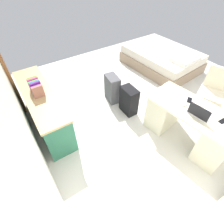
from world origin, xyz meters
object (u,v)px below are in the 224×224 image
object	(u,v)px
office_chair	(211,95)
cell_phone_by_mouse	(190,100)
suitcase_black	(129,101)
laptop	(200,113)
desk	(189,124)
figurine_small	(31,79)
credenza	(44,109)
computer_mouse	(185,104)
bed	(162,59)
suitcase_spare_grey	(112,89)
cell_phone_near_laptop	(223,121)

from	to	relation	value
office_chair	cell_phone_by_mouse	distance (m)	0.90
suitcase_black	laptop	world-z (taller)	laptop
desk	figurine_small	bearing A→B (deg)	42.48
credenza	cell_phone_by_mouse	world-z (taller)	credenza
computer_mouse	bed	bearing A→B (deg)	-46.56
figurine_small	desk	bearing A→B (deg)	-137.52
suitcase_spare_grey	laptop	size ratio (longest dim) A/B	1.76
desk	laptop	xyz separation A→B (m)	(-0.11, 0.07, 0.39)
office_chair	cell_phone_by_mouse	bearing A→B (deg)	93.94
credenza	bed	bearing A→B (deg)	-84.12
office_chair	credenza	bearing A→B (deg)	63.06
figurine_small	credenza	bearing A→B (deg)	-179.77
office_chair	cell_phone_by_mouse	size ratio (longest dim) A/B	6.91
desk	suitcase_black	xyz separation A→B (m)	(1.10, 0.40, -0.09)
bed	laptop	distance (m)	2.67
desk	bed	bearing A→B (deg)	-35.23
bed	laptop	bearing A→B (deg)	144.92
suitcase_spare_grey	figurine_small	bearing A→B (deg)	79.44
suitcase_black	bed	bearing A→B (deg)	-62.12
suitcase_black	suitcase_spare_grey	xyz separation A→B (m)	(0.49, 0.07, 0.01)
credenza	suitcase_black	size ratio (longest dim) A/B	3.12
laptop	figurine_small	distance (m)	2.84
cell_phone_near_laptop	figurine_small	distance (m)	3.17
cell_phone_by_mouse	office_chair	bearing A→B (deg)	-117.44
cell_phone_by_mouse	bed	bearing A→B (deg)	-67.42
credenza	cell_phone_by_mouse	distance (m)	2.52
laptop	computer_mouse	size ratio (longest dim) A/B	3.38
suitcase_spare_grey	cell_phone_by_mouse	xyz separation A→B (m)	(-1.40, -0.57, 0.43)
suitcase_black	cell_phone_by_mouse	xyz separation A→B (m)	(-0.91, -0.50, 0.44)
suitcase_spare_grey	laptop	bearing A→B (deg)	-158.62
desk	suitcase_black	distance (m)	1.18
office_chair	bed	size ratio (longest dim) A/B	0.47
computer_mouse	cell_phone_near_laptop	size ratio (longest dim) A/B	0.74
bed	computer_mouse	bearing A→B (deg)	141.41
office_chair	suitcase_spare_grey	size ratio (longest dim) A/B	1.58
laptop	office_chair	bearing A→B (deg)	-70.47
bed	cell_phone_by_mouse	xyz separation A→B (m)	(-1.84, 1.34, 0.48)
credenza	cell_phone_near_laptop	xyz separation A→B (m)	(-2.06, -2.02, 0.35)
cell_phone_near_laptop	figurine_small	size ratio (longest dim) A/B	1.24
laptop	credenza	bearing A→B (deg)	45.53
suitcase_black	cell_phone_near_laptop	size ratio (longest dim) A/B	4.24
desk	suitcase_black	size ratio (longest dim) A/B	2.63
figurine_small	computer_mouse	bearing A→B (deg)	-136.17
suitcase_black	figurine_small	distance (m)	1.85
credenza	suitcase_spare_grey	bearing A→B (deg)	-93.79
suitcase_black	suitcase_spare_grey	world-z (taller)	suitcase_spare_grey
cell_phone_near_laptop	cell_phone_by_mouse	size ratio (longest dim) A/B	1.00
bed	cell_phone_by_mouse	world-z (taller)	cell_phone_by_mouse
suitcase_black	desk	bearing A→B (deg)	-158.86
suitcase_spare_grey	office_chair	bearing A→B (deg)	-125.74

